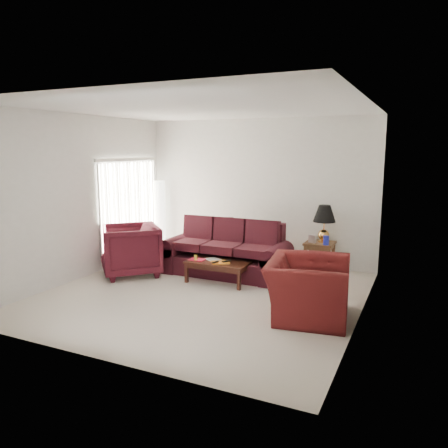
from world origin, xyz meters
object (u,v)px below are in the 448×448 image
Objects in this scene: armchair_left at (130,250)px; armchair_right at (308,288)px; sofa at (225,249)px; floor_lamp at (160,217)px; end_table at (319,257)px; coffee_table at (218,272)px.

armchair_left reaches higher than armchair_right.
sofa is 2.32m from floor_lamp.
sofa is 2.29× the size of armchair_left.
end_table is at bearing 0.52° from armchair_right.
floor_lamp reaches higher than sofa.
sofa is 1.91× the size of armchair_right.
sofa is 1.44× the size of floor_lamp.
armchair_right reaches higher than end_table.
coffee_table is at bearing -34.49° from floor_lamp.
coffee_table is (-1.49, -1.46, -0.10)m from end_table.
coffee_table is (2.19, -1.51, -0.65)m from floor_lamp.
armchair_left is at bearing 71.43° from armchair_right.
armchair_left is at bearing -150.38° from sofa.
armchair_left is at bearing -75.31° from floor_lamp.
end_table is 0.53× the size of coffee_table.
sofa is at bearing -24.95° from floor_lamp.
armchair_right is at bearing -10.57° from coffee_table.
armchair_left is at bearing -152.17° from end_table.
floor_lamp is 1.59× the size of armchair_left.
sofa reaches higher than end_table.
sofa is 0.63m from coffee_table.
end_table is 3.65m from armchair_left.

